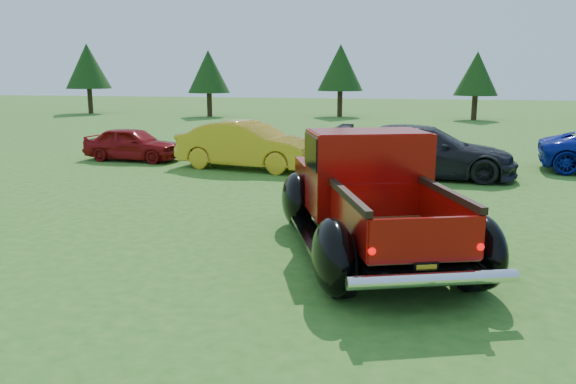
# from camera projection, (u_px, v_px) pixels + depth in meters

# --- Properties ---
(ground) EXTENTS (120.00, 120.00, 0.00)m
(ground) POSITION_uv_depth(u_px,v_px,m) (274.00, 253.00, 9.57)
(ground) COLOR #2D641C
(ground) RESTS_ON ground
(tree_far_west) EXTENTS (3.33, 3.33, 5.20)m
(tree_far_west) POSITION_uv_depth(u_px,v_px,m) (88.00, 66.00, 42.20)
(tree_far_west) COLOR #332114
(tree_far_west) RESTS_ON ground
(tree_west) EXTENTS (2.94, 2.94, 4.60)m
(tree_west) POSITION_uv_depth(u_px,v_px,m) (209.00, 72.00, 39.18)
(tree_west) COLOR #332114
(tree_west) RESTS_ON ground
(tree_mid_left) EXTENTS (3.20, 3.20, 5.00)m
(tree_mid_left) POSITION_uv_depth(u_px,v_px,m) (340.00, 68.00, 39.09)
(tree_mid_left) COLOR #332114
(tree_mid_left) RESTS_ON ground
(tree_mid_right) EXTENTS (2.82, 2.82, 4.40)m
(tree_mid_right) POSITION_uv_depth(u_px,v_px,m) (477.00, 74.00, 36.28)
(tree_mid_right) COLOR #332114
(tree_mid_right) RESTS_ON ground
(pickup_truck) EXTENTS (4.05, 5.88, 2.05)m
(pickup_truck) POSITION_uv_depth(u_px,v_px,m) (366.00, 192.00, 9.79)
(pickup_truck) COLOR black
(pickup_truck) RESTS_ON ground
(show_car_red) EXTENTS (3.52, 1.60, 1.17)m
(show_car_red) POSITION_uv_depth(u_px,v_px,m) (133.00, 144.00, 19.66)
(show_car_red) COLOR maroon
(show_car_red) RESTS_ON ground
(show_car_yellow) EXTENTS (4.79, 2.38, 1.51)m
(show_car_yellow) POSITION_uv_depth(u_px,v_px,m) (248.00, 145.00, 17.92)
(show_car_yellow) COLOR gold
(show_car_yellow) RESTS_ON ground
(show_car_grey) EXTENTS (5.27, 2.30, 1.51)m
(show_car_grey) POSITION_uv_depth(u_px,v_px,m) (425.00, 151.00, 16.52)
(show_car_grey) COLOR black
(show_car_grey) RESTS_ON ground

